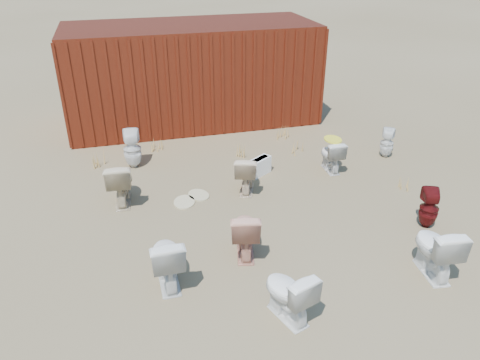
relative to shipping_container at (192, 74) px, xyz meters
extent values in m
plane|color=brown|center=(0.00, -5.20, -1.20)|extent=(100.00, 100.00, 0.00)
cube|color=#4E160D|center=(0.00, 0.00, 0.00)|extent=(6.00, 2.40, 2.40)
imported|color=white|center=(-1.48, -6.29, -0.79)|extent=(0.46, 0.80, 0.81)
imported|color=tan|center=(-0.27, -5.90, -0.81)|extent=(0.60, 0.84, 0.78)
imported|color=white|center=(-0.12, -7.32, -0.82)|extent=(0.64, 0.83, 0.75)
imported|color=#510D0E|center=(2.81, -5.97, -0.86)|extent=(0.40, 0.41, 0.68)
imported|color=white|center=(2.16, -7.04, -0.79)|extent=(0.55, 0.85, 0.82)
imported|color=white|center=(-1.70, -2.44, -0.80)|extent=(0.38, 0.39, 0.80)
imported|color=beige|center=(-1.99, -3.87, -0.79)|extent=(0.52, 0.83, 0.81)
imported|color=beige|center=(0.28, -4.02, -0.84)|extent=(0.63, 0.81, 0.73)
imported|color=silver|center=(2.16, -3.65, -0.87)|extent=(0.40, 0.67, 0.67)
imported|color=white|center=(3.60, -3.35, -0.89)|extent=(0.40, 0.40, 0.63)
ellipsoid|color=yellow|center=(2.16, -3.65, -0.52)|extent=(0.34, 0.42, 0.02)
cube|color=white|center=(0.72, -3.45, -1.02)|extent=(0.53, 0.45, 0.35)
ellipsoid|color=#C4BB8E|center=(-0.93, -4.18, -1.19)|extent=(0.48, 0.57, 0.02)
ellipsoid|color=#BDB489|center=(-0.63, -4.00, -1.19)|extent=(0.49, 0.56, 0.02)
cone|color=#B08B46|center=(-2.40, -2.20, -1.04)|extent=(0.36, 0.36, 0.31)
cone|color=#B08B46|center=(0.64, -2.51, -1.04)|extent=(0.32, 0.32, 0.32)
cone|color=#B08B46|center=(1.84, -2.64, -1.06)|extent=(0.36, 0.36, 0.28)
cone|color=#B08B46|center=(-1.16, -1.70, -1.08)|extent=(0.30, 0.30, 0.24)
cone|color=#B08B46|center=(1.79, -1.76, -1.05)|extent=(0.34, 0.34, 0.31)
cone|color=#B08B46|center=(3.19, -4.74, -1.09)|extent=(0.28, 0.28, 0.23)
camera|label=1|loc=(-1.84, -11.44, 3.09)|focal=35.00mm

